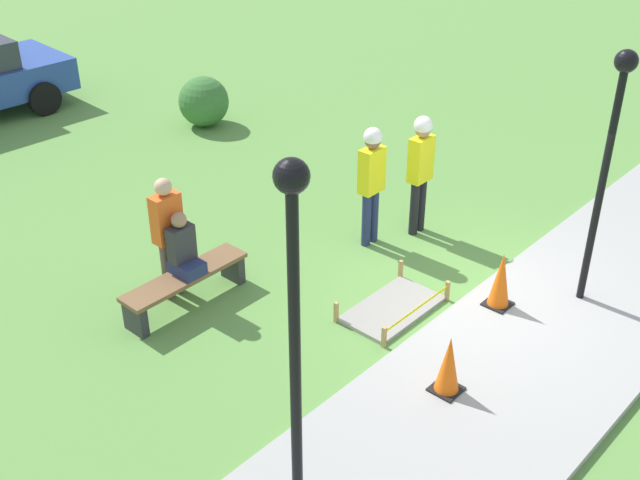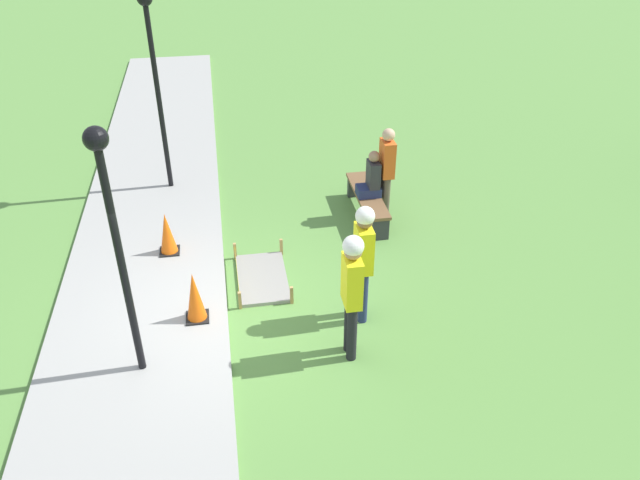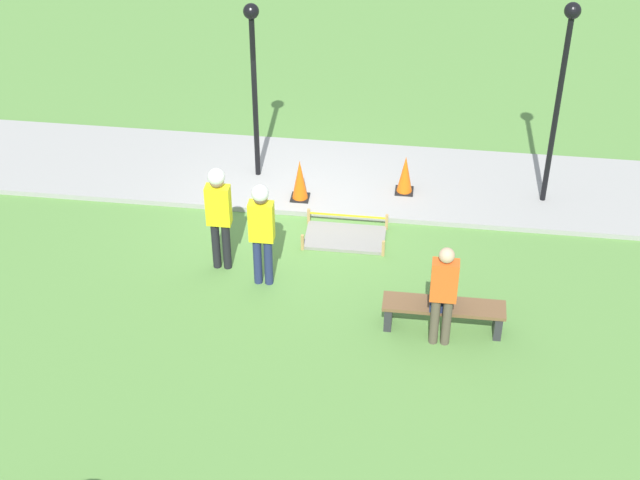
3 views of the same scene
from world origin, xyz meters
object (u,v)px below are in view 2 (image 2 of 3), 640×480
(person_seated_on_bench, at_px, (372,178))
(bystander_in_orange_shirt, at_px, (387,168))
(traffic_cone_near_patch, at_px, (167,233))
(traffic_cone_far_patch, at_px, (195,297))
(lamppost_near, at_px, (113,220))
(park_bench, at_px, (367,200))
(worker_assistant, at_px, (352,286))
(worker_supervisor, at_px, (363,253))
(lamppost_far, at_px, (154,65))

(person_seated_on_bench, height_order, bystander_in_orange_shirt, bystander_in_orange_shirt)
(traffic_cone_near_patch, xyz_separation_m, traffic_cone_far_patch, (1.90, 0.47, 0.03))
(person_seated_on_bench, height_order, lamppost_near, lamppost_near)
(park_bench, relative_size, person_seated_on_bench, 2.13)
(bystander_in_orange_shirt, xyz_separation_m, lamppost_near, (3.59, -4.29, 1.38))
(traffic_cone_near_patch, bearing_deg, bystander_in_orange_shirt, 100.80)
(person_seated_on_bench, relative_size, bystander_in_orange_shirt, 0.50)
(person_seated_on_bench, xyz_separation_m, bystander_in_orange_shirt, (-0.01, 0.28, 0.19))
(lamppost_near, bearing_deg, worker_assistant, 87.92)
(park_bench, distance_m, worker_assistant, 3.99)
(traffic_cone_far_patch, height_order, lamppost_near, lamppost_near)
(traffic_cone_far_patch, xyz_separation_m, worker_supervisor, (0.26, 2.44, 0.66))
(lamppost_far, bearing_deg, traffic_cone_far_patch, 6.74)
(traffic_cone_far_patch, distance_m, bystander_in_orange_shirt, 4.48)
(park_bench, distance_m, lamppost_far, 4.72)
(worker_assistant, distance_m, lamppost_far, 6.25)
(traffic_cone_far_patch, height_order, lamppost_far, lamppost_far)
(park_bench, bearing_deg, lamppost_far, -114.98)
(traffic_cone_far_patch, distance_m, worker_assistant, 2.44)
(traffic_cone_near_patch, distance_m, worker_supervisor, 3.68)
(worker_assistant, relative_size, lamppost_near, 0.56)
(person_seated_on_bench, bearing_deg, worker_assistant, -17.67)
(traffic_cone_far_patch, xyz_separation_m, lamppost_near, (0.92, -0.73, 1.90))
(bystander_in_orange_shirt, bearing_deg, person_seated_on_bench, -87.61)
(park_bench, relative_size, worker_supervisor, 0.99)
(lamppost_near, bearing_deg, park_bench, 132.54)
(traffic_cone_far_patch, height_order, park_bench, traffic_cone_far_patch)
(lamppost_near, bearing_deg, bystander_in_orange_shirt, 129.95)
(traffic_cone_far_patch, bearing_deg, worker_supervisor, 83.94)
(traffic_cone_near_patch, relative_size, lamppost_far, 0.20)
(traffic_cone_near_patch, distance_m, worker_assistant, 3.96)
(traffic_cone_near_patch, distance_m, park_bench, 3.78)
(traffic_cone_near_patch, xyz_separation_m, bystander_in_orange_shirt, (-0.77, 4.02, 0.55))
(lamppost_far, bearing_deg, person_seated_on_bench, 64.66)
(park_bench, bearing_deg, bystander_in_orange_shirt, 82.96)
(person_seated_on_bench, bearing_deg, bystander_in_orange_shirt, 92.39)
(lamppost_near, bearing_deg, traffic_cone_near_patch, 174.63)
(traffic_cone_far_patch, distance_m, lamppost_far, 4.96)
(person_seated_on_bench, distance_m, lamppost_far, 4.57)
(traffic_cone_far_patch, relative_size, person_seated_on_bench, 0.91)
(worker_supervisor, xyz_separation_m, lamppost_far, (-4.72, -2.96, 1.46))
(traffic_cone_near_patch, distance_m, bystander_in_orange_shirt, 4.13)
(traffic_cone_near_patch, xyz_separation_m, worker_supervisor, (2.16, 2.90, 0.68))
(worker_assistant, bearing_deg, park_bench, 163.26)
(lamppost_far, bearing_deg, traffic_cone_near_patch, 1.31)
(traffic_cone_far_patch, relative_size, bystander_in_orange_shirt, 0.45)
(traffic_cone_near_patch, distance_m, lamppost_far, 3.34)
(park_bench, relative_size, bystander_in_orange_shirt, 1.06)
(traffic_cone_far_patch, height_order, worker_supervisor, worker_supervisor)
(traffic_cone_near_patch, height_order, traffic_cone_far_patch, traffic_cone_far_patch)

